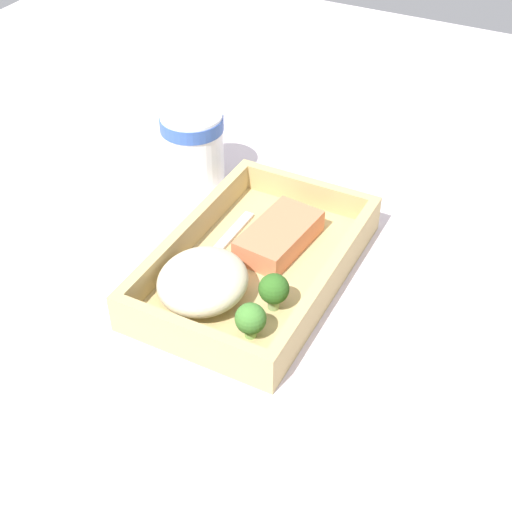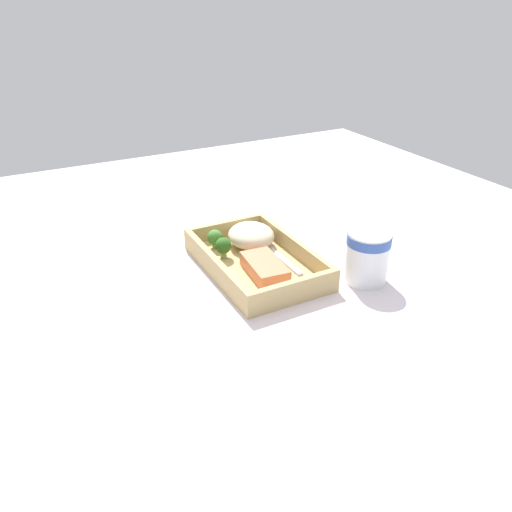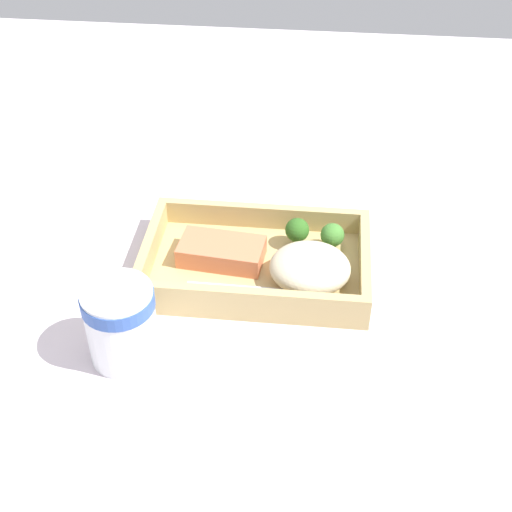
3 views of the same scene
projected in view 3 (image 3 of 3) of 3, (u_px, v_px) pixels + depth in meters
ground_plane at (256, 278)px, 91.65cm from camera, size 160.00×160.00×2.00cm
takeout_tray at (256, 269)px, 90.63cm from camera, size 28.29×18.02×1.20cm
tray_rim at (256, 255)px, 89.22cm from camera, size 28.29×18.02×3.24cm
salmon_fillet at (222, 252)px, 90.23cm from camera, size 11.12×6.74×2.66cm
mashed_potatoes at (310, 268)px, 86.30cm from camera, size 9.90×9.12×4.58cm
broccoli_floret_1 at (332, 236)px, 91.36cm from camera, size 3.09×3.09×3.86cm
broccoli_floret_2 at (297, 231)px, 91.76cm from camera, size 3.13×3.13×4.15cm
fork at (260, 291)px, 86.15cm from camera, size 15.82×2.23×0.44cm
paper_cup at (121, 320)px, 76.69cm from camera, size 7.89×7.89×9.57cm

